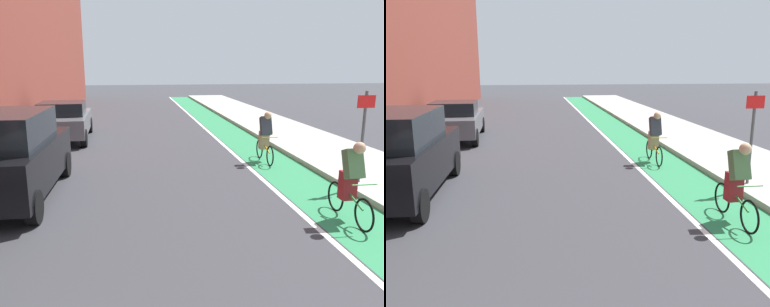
{
  "view_description": "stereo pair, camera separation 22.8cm",
  "coord_description": "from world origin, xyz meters",
  "views": [
    {
      "loc": [
        -0.61,
        1.95,
        2.98
      ],
      "look_at": [
        0.63,
        10.22,
        1.07
      ],
      "focal_mm": 36.83,
      "sensor_mm": 36.0,
      "label": 1
    },
    {
      "loc": [
        -0.38,
        1.92,
        2.98
      ],
      "look_at": [
        0.63,
        10.22,
        1.07
      ],
      "focal_mm": 36.83,
      "sensor_mm": 36.0,
      "label": 2
    }
  ],
  "objects": [
    {
      "name": "cyclist_mid",
      "position": [
        3.46,
        8.63,
        0.8
      ],
      "size": [
        0.48,
        1.67,
        1.59
      ],
      "color": "black",
      "rests_on": "ground"
    },
    {
      "name": "street_sign_post",
      "position": [
        4.82,
        10.53,
        1.48
      ],
      "size": [
        0.44,
        0.07,
        2.22
      ],
      "color": "#4C4C51",
      "rests_on": "sidewalk_right"
    },
    {
      "name": "parked_sedan_gray",
      "position": [
        -3.36,
        18.02,
        0.79
      ],
      "size": [
        2.1,
        4.38,
        1.53
      ],
      "color": "#595B60",
      "rests_on": "ground"
    },
    {
      "name": "lane_divider_stripe",
      "position": [
        2.71,
        17.98,
        0.0
      ],
      "size": [
        0.12,
        39.96,
        0.0
      ],
      "primitive_type": "cube",
      "color": "white",
      "rests_on": "ground"
    },
    {
      "name": "parked_suv_black",
      "position": [
        -3.36,
        10.93,
        1.02
      ],
      "size": [
        1.99,
        4.43,
        1.98
      ],
      "color": "black",
      "rests_on": "ground"
    },
    {
      "name": "ground_plane",
      "position": [
        0.0,
        15.98,
        0.0
      ],
      "size": [
        87.91,
        87.91,
        0.0
      ],
      "primitive_type": "plane",
      "color": "#38383D"
    },
    {
      "name": "cyclist_trailing",
      "position": [
        3.37,
        13.39,
        0.8
      ],
      "size": [
        0.48,
        1.66,
        1.58
      ],
      "color": "black",
      "rests_on": "ground"
    },
    {
      "name": "sidewalk_right",
      "position": [
        5.98,
        17.98,
        0.07
      ],
      "size": [
        3.13,
        39.96,
        0.14
      ],
      "primitive_type": "cube",
      "color": "#A8A59E",
      "rests_on": "ground"
    },
    {
      "name": "bike_lane_paint",
      "position": [
        3.61,
        17.98,
        0.0
      ],
      "size": [
        1.6,
        39.96,
        0.0
      ],
      "primitive_type": "cube",
      "color": "#2D8451",
      "rests_on": "ground"
    }
  ]
}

